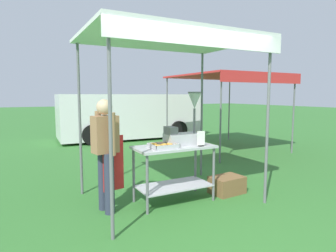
# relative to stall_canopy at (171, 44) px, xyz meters

# --- Properties ---
(ground_plane) EXTENTS (70.00, 70.00, 0.00)m
(ground_plane) POSITION_rel_stall_canopy_xyz_m (-0.12, 5.01, -2.43)
(ground_plane) COLOR #33702D
(stall_canopy) EXTENTS (2.63, 1.95, 2.55)m
(stall_canopy) POSITION_rel_stall_canopy_xyz_m (0.00, 0.00, 0.00)
(stall_canopy) COLOR slate
(stall_canopy) RESTS_ON ground
(donut_cart) EXTENTS (1.24, 0.62, 0.88)m
(donut_cart) POSITION_rel_stall_canopy_xyz_m (0.00, -0.10, -1.79)
(donut_cart) COLOR #B7B7BC
(donut_cart) RESTS_ON ground
(donut_tray) EXTENTS (0.39, 0.34, 0.07)m
(donut_tray) POSITION_rel_stall_canopy_xyz_m (-0.23, -0.19, -1.52)
(donut_tray) COLOR #B7B7BC
(donut_tray) RESTS_ON donut_cart
(donut_fryer) EXTENTS (0.61, 0.28, 0.83)m
(donut_fryer) POSITION_rel_stall_canopy_xyz_m (0.20, -0.08, -1.29)
(donut_fryer) COLOR #B7B7BC
(donut_fryer) RESTS_ON donut_cart
(menu_sign) EXTENTS (0.13, 0.05, 0.24)m
(menu_sign) POSITION_rel_stall_canopy_xyz_m (0.35, -0.32, -1.45)
(menu_sign) COLOR black
(menu_sign) RESTS_ON donut_cart
(vendor) EXTENTS (0.46, 0.54, 1.61)m
(vendor) POSITION_rel_stall_canopy_xyz_m (-1.04, 0.00, -1.53)
(vendor) COLOR #2D3347
(vendor) RESTS_ON ground
(supply_crate) EXTENTS (0.57, 0.43, 0.29)m
(supply_crate) POSITION_rel_stall_canopy_xyz_m (0.98, -0.19, -2.29)
(supply_crate) COLOR brown
(supply_crate) RESTS_ON ground
(van_white) EXTENTS (5.30, 2.26, 1.69)m
(van_white) POSITION_rel_stall_canopy_xyz_m (1.73, 6.52, -1.55)
(van_white) COLOR white
(van_white) RESTS_ON ground
(neighbour_tent) EXTENTS (2.79, 2.99, 2.25)m
(neighbour_tent) POSITION_rel_stall_canopy_xyz_m (3.52, 2.94, -0.25)
(neighbour_tent) COLOR slate
(neighbour_tent) RESTS_ON ground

